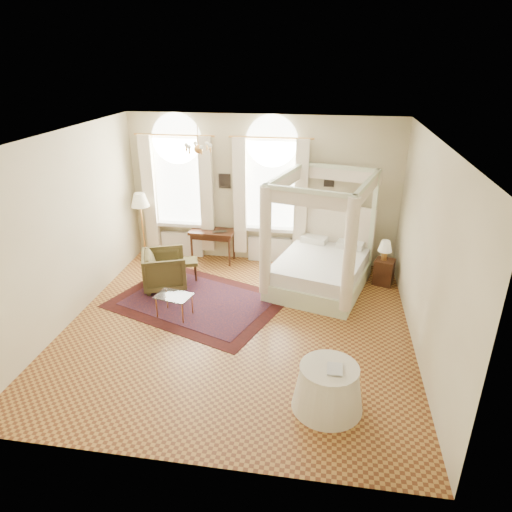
{
  "coord_description": "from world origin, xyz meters",
  "views": [
    {
      "loc": [
        1.42,
        -6.75,
        4.42
      ],
      "look_at": [
        0.27,
        0.4,
        1.22
      ],
      "focal_mm": 32.0,
      "sensor_mm": 36.0,
      "label": 1
    }
  ],
  "objects_px": {
    "writing_desk": "(213,235)",
    "side_table": "(328,387)",
    "canopy_bed": "(320,264)",
    "floor_lamp": "(140,203)",
    "stool": "(188,263)",
    "nightstand": "(384,272)",
    "armchair": "(165,270)",
    "coffee_table": "(174,297)"
  },
  "relations": [
    {
      "from": "stool",
      "to": "armchair",
      "type": "bearing_deg",
      "value": -130.93
    },
    {
      "from": "stool",
      "to": "side_table",
      "type": "xyz_separation_m",
      "value": [
        3.0,
        -3.45,
        -0.05
      ]
    },
    {
      "from": "nightstand",
      "to": "armchair",
      "type": "xyz_separation_m",
      "value": [
        -4.46,
        -0.87,
        0.12
      ]
    },
    {
      "from": "nightstand",
      "to": "canopy_bed",
      "type": "bearing_deg",
      "value": -163.84
    },
    {
      "from": "nightstand",
      "to": "armchair",
      "type": "bearing_deg",
      "value": -168.99
    },
    {
      "from": "nightstand",
      "to": "stool",
      "type": "relative_size",
      "value": 1.09
    },
    {
      "from": "armchair",
      "to": "coffee_table",
      "type": "height_order",
      "value": "armchair"
    },
    {
      "from": "armchair",
      "to": "coffee_table",
      "type": "xyz_separation_m",
      "value": [
        0.55,
        -1.07,
        -0.01
      ]
    },
    {
      "from": "canopy_bed",
      "to": "floor_lamp",
      "type": "height_order",
      "value": "canopy_bed"
    },
    {
      "from": "nightstand",
      "to": "side_table",
      "type": "xyz_separation_m",
      "value": [
        -1.1,
        -3.9,
        0.05
      ]
    },
    {
      "from": "armchair",
      "to": "floor_lamp",
      "type": "relative_size",
      "value": 0.54
    },
    {
      "from": "writing_desk",
      "to": "armchair",
      "type": "xyz_separation_m",
      "value": [
        -0.66,
        -1.43,
        -0.25
      ]
    },
    {
      "from": "nightstand",
      "to": "writing_desk",
      "type": "distance_m",
      "value": 3.87
    },
    {
      "from": "canopy_bed",
      "to": "stool",
      "type": "xyz_separation_m",
      "value": [
        -2.77,
        -0.06,
        -0.16
      ]
    },
    {
      "from": "writing_desk",
      "to": "canopy_bed",
      "type": "bearing_deg",
      "value": -20.98
    },
    {
      "from": "stool",
      "to": "floor_lamp",
      "type": "distance_m",
      "value": 1.85
    },
    {
      "from": "stool",
      "to": "side_table",
      "type": "distance_m",
      "value": 4.57
    },
    {
      "from": "writing_desk",
      "to": "coffee_table",
      "type": "distance_m",
      "value": 2.52
    },
    {
      "from": "stool",
      "to": "canopy_bed",
      "type": "bearing_deg",
      "value": 1.27
    },
    {
      "from": "writing_desk",
      "to": "side_table",
      "type": "relative_size",
      "value": 1.07
    },
    {
      "from": "writing_desk",
      "to": "stool",
      "type": "distance_m",
      "value": 1.09
    },
    {
      "from": "coffee_table",
      "to": "side_table",
      "type": "bearing_deg",
      "value": -34.89
    },
    {
      "from": "canopy_bed",
      "to": "writing_desk",
      "type": "relative_size",
      "value": 2.45
    },
    {
      "from": "floor_lamp",
      "to": "side_table",
      "type": "relative_size",
      "value": 1.66
    },
    {
      "from": "stool",
      "to": "side_table",
      "type": "relative_size",
      "value": 0.51
    },
    {
      "from": "canopy_bed",
      "to": "floor_lamp",
      "type": "relative_size",
      "value": 1.58
    },
    {
      "from": "floor_lamp",
      "to": "side_table",
      "type": "bearing_deg",
      "value": -44.93
    },
    {
      "from": "writing_desk",
      "to": "floor_lamp",
      "type": "distance_m",
      "value": 1.76
    },
    {
      "from": "coffee_table",
      "to": "floor_lamp",
      "type": "relative_size",
      "value": 0.44
    },
    {
      "from": "writing_desk",
      "to": "stool",
      "type": "xyz_separation_m",
      "value": [
        -0.29,
        -1.01,
        -0.28
      ]
    },
    {
      "from": "nightstand",
      "to": "floor_lamp",
      "type": "xyz_separation_m",
      "value": [
        -5.4,
        0.4,
        1.1
      ]
    },
    {
      "from": "canopy_bed",
      "to": "coffee_table",
      "type": "distance_m",
      "value": 3.02
    },
    {
      "from": "writing_desk",
      "to": "floor_lamp",
      "type": "bearing_deg",
      "value": -173.91
    },
    {
      "from": "writing_desk",
      "to": "coffee_table",
      "type": "relative_size",
      "value": 1.47
    },
    {
      "from": "stool",
      "to": "armchair",
      "type": "height_order",
      "value": "armchair"
    },
    {
      "from": "writing_desk",
      "to": "armchair",
      "type": "height_order",
      "value": "armchair"
    },
    {
      "from": "armchair",
      "to": "writing_desk",
      "type": "bearing_deg",
      "value": -45.71
    },
    {
      "from": "armchair",
      "to": "stool",
      "type": "bearing_deg",
      "value": -62.03
    },
    {
      "from": "canopy_bed",
      "to": "stool",
      "type": "relative_size",
      "value": 5.09
    },
    {
      "from": "canopy_bed",
      "to": "nightstand",
      "type": "relative_size",
      "value": 4.67
    },
    {
      "from": "writing_desk",
      "to": "side_table",
      "type": "height_order",
      "value": "writing_desk"
    },
    {
      "from": "coffee_table",
      "to": "side_table",
      "type": "height_order",
      "value": "side_table"
    }
  ]
}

